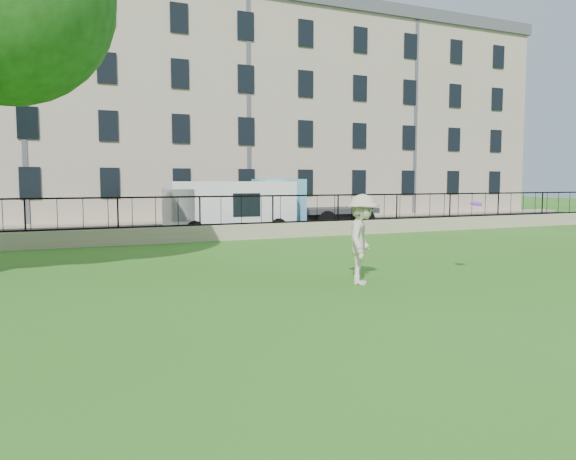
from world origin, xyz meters
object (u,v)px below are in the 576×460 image
white_van (230,208)px  blue_truck (314,204)px  man (362,239)px  frisbee (476,204)px

white_van → blue_truck: size_ratio=0.95×
man → white_van: white_van is taller
white_van → man: bearing=-94.5°
white_van → blue_truck: bearing=13.1°
frisbee → blue_truck: bearing=78.3°
frisbee → blue_truck: size_ratio=0.05×
white_van → frisbee: bearing=-81.7°
frisbee → blue_truck: 14.24m
blue_truck → white_van: bearing=-167.2°
white_van → blue_truck: blue_truck is taller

